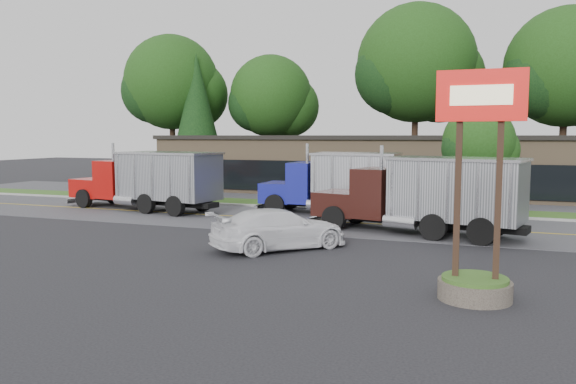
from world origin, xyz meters
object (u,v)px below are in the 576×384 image
dump_truck_blue (337,182)px  dump_truck_maroon (427,193)px  bilo_sign (477,223)px  rally_car (279,229)px  dump_truck_red (150,179)px

dump_truck_blue → dump_truck_maroon: 7.00m
bilo_sign → dump_truck_blue: 15.91m
bilo_sign → rally_car: bearing=148.7°
rally_car → dump_truck_blue: bearing=-45.4°
bilo_sign → dump_truck_blue: (-7.56, 14.00, -0.22)m
dump_truck_red → dump_truck_blue: 10.67m
dump_truck_maroon → dump_truck_blue: bearing=-28.7°
bilo_sign → dump_truck_maroon: bilo_sign is taller
dump_truck_maroon → rally_car: dump_truck_maroon is taller
dump_truck_red → dump_truck_blue: size_ratio=1.35×
bilo_sign → dump_truck_red: 21.66m
dump_truck_red → rally_car: (10.84, -7.62, -1.05)m
dump_truck_red → rally_car: size_ratio=1.94×
bilo_sign → dump_truck_red: bilo_sign is taller
dump_truck_blue → rally_car: dump_truck_blue is taller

